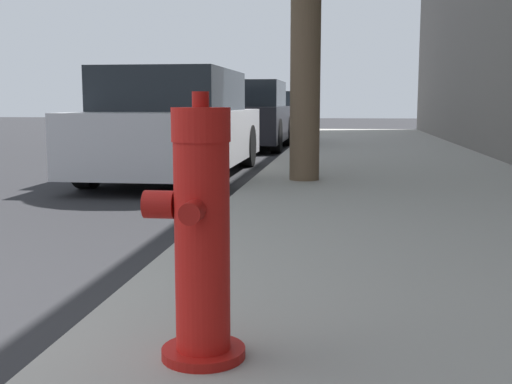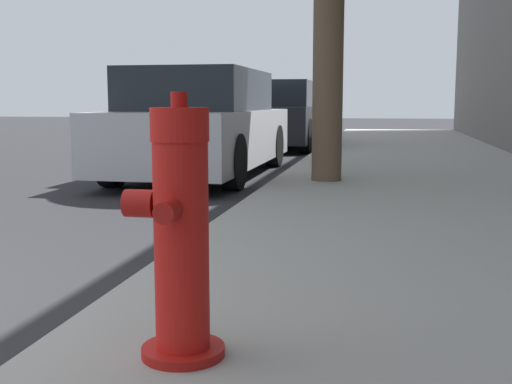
# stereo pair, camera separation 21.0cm
# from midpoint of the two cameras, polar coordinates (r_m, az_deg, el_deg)

# --- Properties ---
(fire_hydrant) EXTENTS (0.35, 0.37, 0.94)m
(fire_hydrant) POSITION_cam_midpoint_polar(r_m,az_deg,el_deg) (2.25, -4.09, -4.03)
(fire_hydrant) COLOR #A91511
(fire_hydrant) RESTS_ON sidewalk_slab
(parked_car_near) EXTENTS (1.72, 4.58, 1.46)m
(parked_car_near) POSITION_cam_midpoint_polar(r_m,az_deg,el_deg) (9.00, -4.09, 5.92)
(parked_car_near) COLOR #B7B7BC
(parked_car_near) RESTS_ON ground_plane
(parked_car_mid) EXTENTS (1.89, 3.82, 1.49)m
(parked_car_mid) POSITION_cam_midpoint_polar(r_m,az_deg,el_deg) (14.23, 2.06, 6.74)
(parked_car_mid) COLOR black
(parked_car_mid) RESTS_ON ground_plane
(parked_car_far) EXTENTS (1.82, 4.29, 1.35)m
(parked_car_far) POSITION_cam_midpoint_polar(r_m,az_deg,el_deg) (20.32, 4.56, 6.95)
(parked_car_far) COLOR silver
(parked_car_far) RESTS_ON ground_plane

